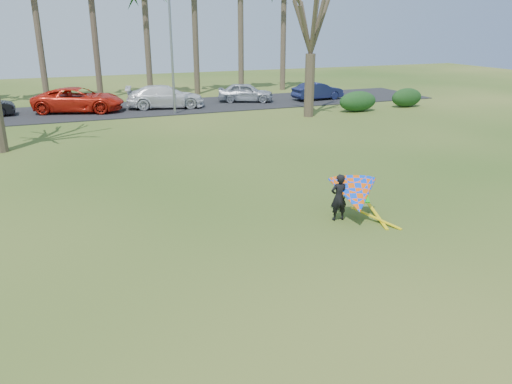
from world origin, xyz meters
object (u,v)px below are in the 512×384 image
object	(u,v)px
bare_tree_right	(312,10)
kite_flyer	(355,195)
car_3	(165,97)
streetlight	(174,45)
car_2	(79,100)
car_4	(246,92)
car_5	(318,91)

from	to	relation	value
bare_tree_right	kite_flyer	world-z (taller)	bare_tree_right
car_3	kite_flyer	bearing A→B (deg)	-167.27
bare_tree_right	kite_flyer	xyz separation A→B (m)	(-7.00, -16.70, -5.73)
bare_tree_right	car_3	size ratio (longest dim) A/B	1.69
bare_tree_right	streetlight	xyz separation A→B (m)	(-7.84, 4.00, -2.10)
car_3	kite_flyer	xyz separation A→B (m)	(1.08, -23.23, -0.01)
car_2	kite_flyer	bearing A→B (deg)	-146.32
car_4	car_5	world-z (taller)	car_4
car_3	bare_tree_right	bearing A→B (deg)	-118.84
car_3	streetlight	bearing A→B (deg)	-164.42
bare_tree_right	car_2	distance (m)	16.57
streetlight	car_5	xyz separation A→B (m)	(11.73, 2.04, -3.73)
bare_tree_right	car_3	bearing A→B (deg)	141.09
car_5	streetlight	bearing A→B (deg)	94.55
bare_tree_right	car_2	world-z (taller)	bare_tree_right
car_2	kite_flyer	distance (m)	24.69
kite_flyer	bare_tree_right	bearing A→B (deg)	67.25
streetlight	car_2	size ratio (longest dim) A/B	1.35
car_5	kite_flyer	size ratio (longest dim) A/B	1.70
streetlight	car_3	xyz separation A→B (m)	(-0.24, 2.52, -3.62)
bare_tree_right	car_3	xyz separation A→B (m)	(-8.08, 6.52, -5.72)
streetlight	kite_flyer	distance (m)	21.03
car_2	bare_tree_right	bearing A→B (deg)	-99.29
car_2	car_4	size ratio (longest dim) A/B	1.41
bare_tree_right	car_2	bearing A→B (deg)	153.25
bare_tree_right	car_5	size ratio (longest dim) A/B	2.27
car_2	car_3	bearing A→B (deg)	-77.29
car_2	car_3	distance (m)	5.84
streetlight	car_5	size ratio (longest dim) A/B	1.97
kite_flyer	car_2	bearing A→B (deg)	106.22
car_2	car_5	distance (m)	17.82
car_2	kite_flyer	world-z (taller)	kite_flyer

